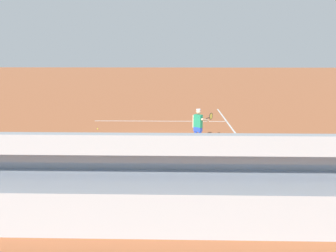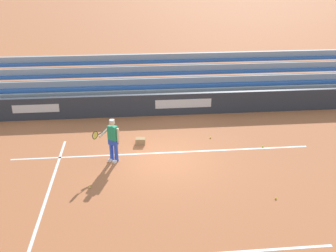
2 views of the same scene
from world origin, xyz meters
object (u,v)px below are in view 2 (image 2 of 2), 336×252
Objects in this scene: ball_box_cardboard at (140,141)px; tennis_ball_far_right at (90,187)px; tennis_ball_by_box at (276,198)px; tennis_player at (113,140)px; tennis_ball_midcourt at (263,146)px; tennis_ball_stray_back at (210,138)px.

tennis_ball_far_right is at bearing 60.74° from ball_box_cardboard.
tennis_ball_by_box is at bearing 168.29° from tennis_ball_far_right.
tennis_ball_far_right is 6.24m from tennis_ball_by_box.
tennis_ball_far_right is at bearing 68.02° from tennis_player.
tennis_player is 25.98× the size of tennis_ball_by_box.
tennis_player is 2.23m from tennis_ball_far_right.
tennis_ball_midcourt is (-6.91, -2.49, 0.00)m from tennis_ball_far_right.
tennis_player is at bearing 21.97° from tennis_ball_stray_back.
ball_box_cardboard reaches higher than tennis_ball_stray_back.
tennis_ball_by_box is at bearing 103.89° from tennis_ball_stray_back.
tennis_ball_stray_back is at bearing -143.93° from tennis_ball_far_right.
tennis_ball_midcourt is (-6.14, -0.58, -0.86)m from tennis_player.
ball_box_cardboard is 6.25m from tennis_ball_by_box.
tennis_player reaches higher than tennis_ball_stray_back.
tennis_ball_stray_back is at bearing -28.64° from tennis_ball_midcourt.
tennis_ball_by_box is at bearing 78.00° from tennis_ball_midcourt.
tennis_ball_far_right is (1.86, 3.31, -0.10)m from ball_box_cardboard.
tennis_player is 25.98× the size of tennis_ball_stray_back.
ball_box_cardboard reaches higher than tennis_ball_far_right.
tennis_ball_stray_back is (-4.91, -3.58, 0.00)m from tennis_ball_far_right.
tennis_ball_far_right and tennis_ball_midcourt have the same top height.
tennis_ball_stray_back is 1.00× the size of tennis_ball_midcourt.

